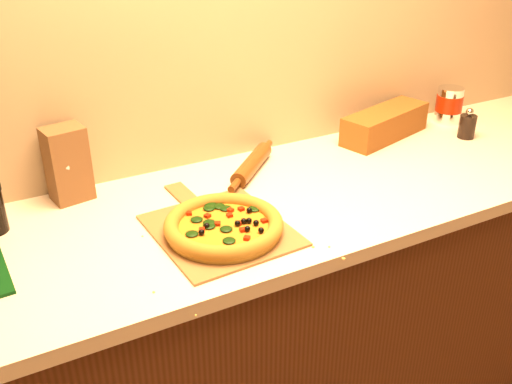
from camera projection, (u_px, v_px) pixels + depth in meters
name	position (u px, v px, depth m)	size (l,w,h in m)	color
cabinet	(269.00, 326.00, 1.85)	(2.80, 0.65, 0.86)	#42220E
countertop	(270.00, 204.00, 1.64)	(2.84, 0.68, 0.04)	beige
pizza_peel	(218.00, 228.00, 1.48)	(0.34, 0.49, 0.01)	brown
pizza	(224.00, 226.00, 1.44)	(0.30, 0.30, 0.04)	#B1822C
bottle_cap	(186.00, 247.00, 1.40)	(0.03, 0.03, 0.01)	black
pepper_grinder	(467.00, 126.00, 2.02)	(0.06, 0.06, 0.11)	black
rolling_pin	(252.00, 164.00, 1.77)	(0.28, 0.27, 0.05)	#57300E
coffee_canister	(449.00, 104.00, 2.15)	(0.10, 0.10, 0.13)	silver
bread_bag	(385.00, 124.00, 2.02)	(0.37, 0.12, 0.10)	brown
wine_glass	(64.00, 166.00, 1.56)	(0.06, 0.06, 0.16)	silver
paper_bag	(68.00, 164.00, 1.58)	(0.11, 0.09, 0.21)	brown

